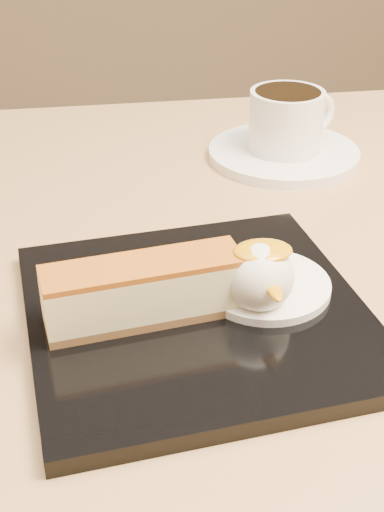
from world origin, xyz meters
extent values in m
cube|color=brown|center=(0.00, 0.00, 0.70)|extent=(0.80, 0.80, 0.04)
cube|color=black|center=(-0.06, -0.05, 0.73)|extent=(0.24, 0.24, 0.01)
cube|color=brown|center=(-0.09, -0.05, 0.73)|extent=(0.13, 0.05, 0.01)
cube|color=#FFEFA6|center=(-0.09, -0.05, 0.75)|extent=(0.13, 0.05, 0.03)
cube|color=#8A4E0F|center=(-0.09, -0.05, 0.77)|extent=(0.13, 0.05, 0.00)
cylinder|color=white|center=(-0.01, -0.03, 0.73)|extent=(0.09, 0.09, 0.01)
sphere|color=white|center=(-0.02, -0.05, 0.76)|extent=(0.05, 0.05, 0.05)
ellipsoid|color=orange|center=(-0.01, -0.05, 0.77)|extent=(0.04, 0.03, 0.01)
ellipsoid|color=green|center=(-0.04, -0.01, 0.74)|extent=(0.02, 0.01, 0.00)
ellipsoid|color=green|center=(-0.03, -0.01, 0.74)|extent=(0.02, 0.02, 0.00)
ellipsoid|color=green|center=(-0.04, -0.01, 0.74)|extent=(0.01, 0.02, 0.00)
cylinder|color=white|center=(0.07, 0.21, 0.72)|extent=(0.15, 0.15, 0.01)
cylinder|color=white|center=(0.07, 0.21, 0.76)|extent=(0.07, 0.07, 0.06)
cylinder|color=black|center=(0.07, 0.21, 0.79)|extent=(0.06, 0.06, 0.00)
torus|color=white|center=(0.11, 0.23, 0.76)|extent=(0.04, 0.02, 0.04)
camera|label=1|loc=(-0.12, -0.43, 1.00)|focal=50.00mm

